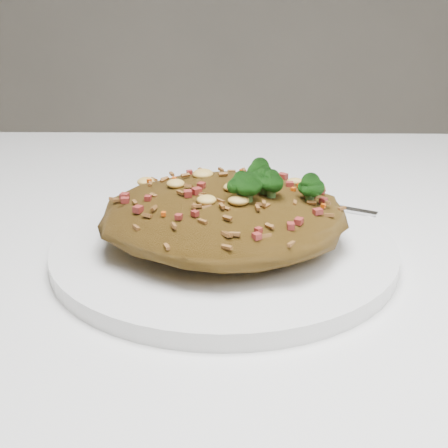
{
  "coord_description": "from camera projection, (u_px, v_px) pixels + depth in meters",
  "views": [
    {
      "loc": [
        0.13,
        -0.48,
        0.97
      ],
      "look_at": [
        0.12,
        -0.01,
        0.78
      ],
      "focal_mm": 50.0,
      "sensor_mm": 36.0,
      "label": 1
    }
  ],
  "objects": [
    {
      "name": "fork",
      "position": [
        301.0,
        201.0,
        0.59
      ],
      "size": [
        0.15,
        0.09,
        0.0
      ],
      "rotation": [
        0.0,
        0.0,
        -0.47
      ],
      "color": "silver",
      "rests_on": "plate"
    },
    {
      "name": "dining_table",
      "position": [
        94.0,
        341.0,
        0.56
      ],
      "size": [
        1.2,
        0.8,
        0.75
      ],
      "color": "white",
      "rests_on": "ground"
    },
    {
      "name": "plate",
      "position": [
        224.0,
        249.0,
        0.52
      ],
      "size": [
        0.28,
        0.28,
        0.01
      ],
      "primitive_type": "cylinder",
      "color": "white",
      "rests_on": "dining_table"
    },
    {
      "name": "fried_rice",
      "position": [
        225.0,
        207.0,
        0.5
      ],
      "size": [
        0.2,
        0.18,
        0.07
      ],
      "color": "brown",
      "rests_on": "plate"
    }
  ]
}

